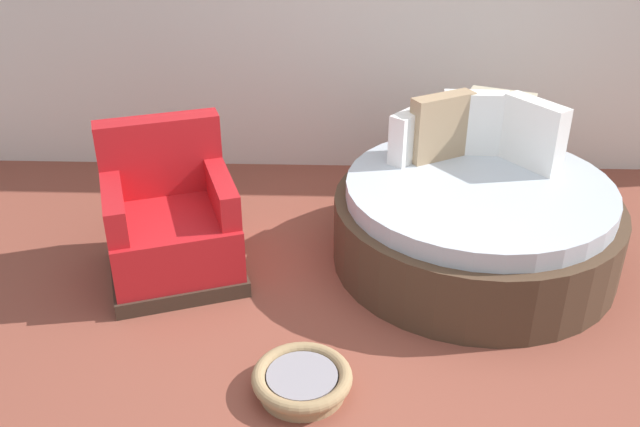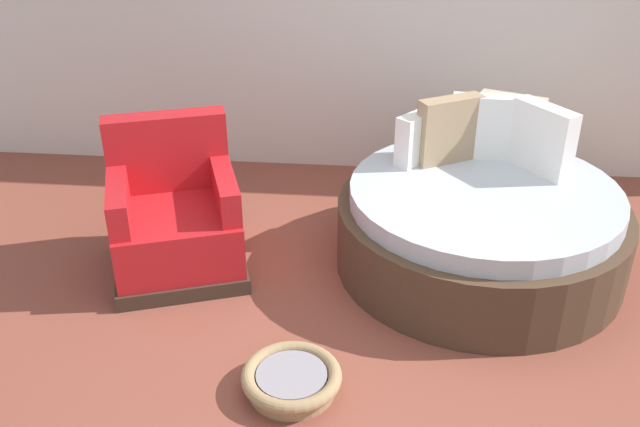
% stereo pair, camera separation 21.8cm
% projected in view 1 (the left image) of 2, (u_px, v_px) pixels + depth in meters
% --- Properties ---
extents(ground_plane, '(8.00, 8.00, 0.02)m').
position_uv_depth(ground_plane, '(385.00, 350.00, 3.89)').
color(ground_plane, brown).
extents(round_daybed, '(1.81, 1.81, 1.00)m').
position_uv_depth(round_daybed, '(475.00, 218.00, 4.54)').
color(round_daybed, '#473323').
rests_on(round_daybed, ground_plane).
extents(red_armchair, '(1.02, 1.02, 0.94)m').
position_uv_depth(red_armchair, '(171.00, 224.00, 4.41)').
color(red_armchair, '#38281E').
rests_on(red_armchair, ground_plane).
extents(pet_basket, '(0.51, 0.51, 0.13)m').
position_uv_depth(pet_basket, '(302.00, 380.00, 3.56)').
color(pet_basket, '#9E7F56').
rests_on(pet_basket, ground_plane).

